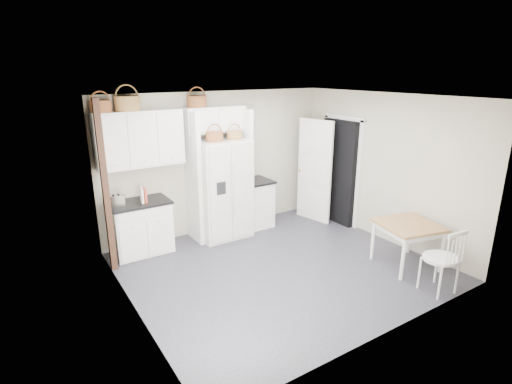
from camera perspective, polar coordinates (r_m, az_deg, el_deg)
floor at (r=6.38m, az=3.43°, el=-10.63°), size 4.50×4.50×0.00m
ceiling at (r=5.66m, az=3.91°, el=13.34°), size 4.50×4.50×0.00m
wall_back at (r=7.54m, az=-5.38°, el=4.26°), size 4.50×0.00×4.50m
wall_left at (r=4.97m, az=-17.83°, el=-3.39°), size 0.00×4.00×4.00m
wall_right at (r=7.41m, az=17.86°, el=3.27°), size 0.00×4.00×4.00m
refrigerator at (r=7.25m, az=-4.94°, el=0.45°), size 0.93×0.75×1.80m
base_cab_left at (r=6.96m, az=-16.09°, el=-5.00°), size 0.93×0.59×0.86m
base_cab_right at (r=7.84m, az=-0.02°, el=-1.68°), size 0.50×0.60×0.89m
dining_table at (r=6.70m, az=20.72°, el=-7.05°), size 1.01×1.01×0.70m
windsor_chair at (r=6.07m, az=24.86°, el=-8.57°), size 0.53×0.49×1.00m
counter_left at (r=6.81m, az=-16.40°, el=-1.49°), size 0.97×0.63×0.04m
counter_right at (r=7.70m, az=-0.02°, el=1.58°), size 0.54×0.64×0.04m
toaster at (r=6.63m, az=-19.33°, el=-1.21°), size 0.31×0.24×0.19m
cookbook_red at (r=6.71m, az=-15.72°, el=-0.42°), size 0.05×0.17×0.25m
cookbook_cream at (r=6.70m, az=-15.99°, el=-0.46°), size 0.06×0.17×0.25m
basket_upper_a at (r=6.53m, az=-21.27°, el=11.33°), size 0.31×0.31×0.18m
basket_upper_b at (r=6.62m, az=-17.90°, el=11.95°), size 0.39×0.39×0.23m
basket_bridge_a at (r=7.02m, az=-8.42°, el=12.66°), size 0.34×0.34×0.19m
basket_fridge_a at (r=6.87m, az=-5.94°, el=7.87°), size 0.30×0.30×0.16m
basket_fridge_b at (r=7.05m, az=-3.10°, el=8.12°), size 0.27×0.27×0.15m
upper_cabinet at (r=6.72m, az=-16.33°, el=7.29°), size 1.40×0.34×0.90m
bridge_cabinet at (r=7.19m, az=-6.00°, el=10.29°), size 1.12×0.34×0.45m
fridge_panel_left at (r=7.04m, az=-8.98°, el=1.94°), size 0.08×0.60×2.30m
fridge_panel_right at (r=7.49m, az=-1.84°, el=3.06°), size 0.08×0.60×2.30m
trim_post at (r=6.23m, az=-20.72°, el=0.45°), size 0.09×0.09×2.60m
doorway_void at (r=8.06m, az=11.85°, el=2.80°), size 0.18×0.85×2.05m
door_slab at (r=8.06m, az=8.35°, el=2.98°), size 0.21×0.79×2.05m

